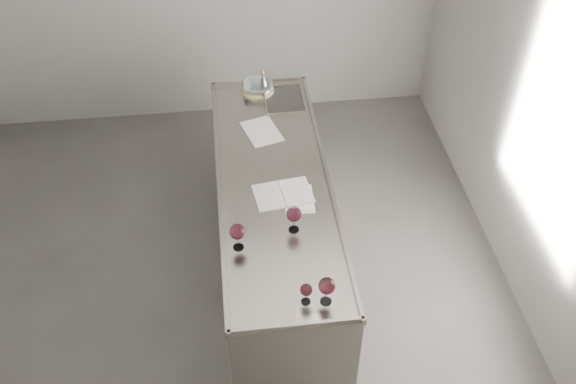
{
  "coord_description": "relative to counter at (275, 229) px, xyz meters",
  "views": [
    {
      "loc": [
        0.21,
        -2.91,
        3.84
      ],
      "look_at": [
        0.57,
        0.1,
        1.02
      ],
      "focal_mm": 40.0,
      "sensor_mm": 36.0,
      "label": 1
    }
  ],
  "objects": [
    {
      "name": "room_shell",
      "position": [
        -0.5,
        -0.3,
        0.93
      ],
      "size": [
        4.54,
        5.04,
        2.84
      ],
      "color": "#4A4845",
      "rests_on": "ground"
    },
    {
      "name": "counter",
      "position": [
        0.0,
        0.0,
        0.0
      ],
      "size": [
        0.77,
        2.42,
        0.97
      ],
      "color": "gray",
      "rests_on": "ground"
    },
    {
      "name": "wine_glass_right",
      "position": [
        0.19,
        -1.04,
        0.6
      ],
      "size": [
        0.1,
        0.1,
        0.19
      ],
      "rotation": [
        0.0,
        0.0,
        -0.16
      ],
      "color": "white",
      "rests_on": "counter"
    },
    {
      "name": "wine_funnel",
      "position": [
        0.03,
        1.08,
        0.53
      ],
      "size": [
        0.14,
        0.14,
        0.21
      ],
      "rotation": [
        0.0,
        0.0,
        -0.04
      ],
      "color": "#B0A79C",
      "rests_on": "counter"
    },
    {
      "name": "loose_paper_top",
      "position": [
        0.14,
        -0.2,
        0.47
      ],
      "size": [
        0.2,
        0.28,
        0.0
      ],
      "primitive_type": "cube",
      "rotation": [
        0.0,
        0.0,
        -0.04
      ],
      "color": "white",
      "rests_on": "counter"
    },
    {
      "name": "wine_glass_middle",
      "position": [
        0.08,
        -0.47,
        0.6
      ],
      "size": [
        0.09,
        0.09,
        0.19
      ],
      "rotation": [
        0.0,
        0.0,
        0.05
      ],
      "color": "white",
      "rests_on": "counter"
    },
    {
      "name": "trivet",
      "position": [
        -0.02,
        1.08,
        0.48
      ],
      "size": [
        0.31,
        0.31,
        0.02
      ],
      "primitive_type": "cylinder",
      "rotation": [
        0.0,
        0.0,
        0.26
      ],
      "color": "#D3BF88",
      "rests_on": "counter"
    },
    {
      "name": "loose_paper_under",
      "position": [
        -0.03,
        0.55,
        0.47
      ],
      "size": [
        0.32,
        0.39,
        0.0
      ],
      "primitive_type": "cube",
      "rotation": [
        0.0,
        0.0,
        0.29
      ],
      "color": "silver",
      "rests_on": "counter"
    },
    {
      "name": "ceramic_bowl",
      "position": [
        -0.02,
        1.08,
        0.52
      ],
      "size": [
        0.26,
        0.26,
        0.06
      ],
      "primitive_type": "imported",
      "rotation": [
        0.0,
        0.0,
        -0.14
      ],
      "color": "#85969B",
      "rests_on": "trivet"
    },
    {
      "name": "wine_glass_small",
      "position": [
        0.07,
        -1.03,
        0.57
      ],
      "size": [
        0.07,
        0.07,
        0.14
      ],
      "rotation": [
        0.0,
        0.0,
        0.14
      ],
      "color": "white",
      "rests_on": "counter"
    },
    {
      "name": "notebook",
      "position": [
        0.05,
        -0.14,
        0.47
      ],
      "size": [
        0.41,
        0.31,
        0.02
      ],
      "rotation": [
        0.0,
        0.0,
        0.13
      ],
      "color": "white",
      "rests_on": "counter"
    },
    {
      "name": "wine_glass_left",
      "position": [
        -0.28,
        -0.57,
        0.6
      ],
      "size": [
        0.1,
        0.1,
        0.19
      ],
      "rotation": [
        0.0,
        0.0,
        -0.28
      ],
      "color": "white",
      "rests_on": "counter"
    }
  ]
}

